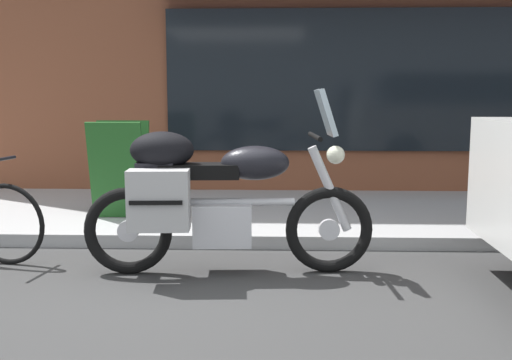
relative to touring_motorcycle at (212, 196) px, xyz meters
The scene contains 3 objects.
ground_plane 0.87m from the touring_motorcycle, 116.37° to the right, with size 80.00×80.00×0.00m, color #363636.
touring_motorcycle is the anchor object (origin of this frame).
sandwich_board_sign 1.92m from the touring_motorcycle, 125.69° to the left, with size 0.55×0.42×0.98m.
Camera 1 is at (0.77, -3.88, 1.37)m, focal length 41.92 mm.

